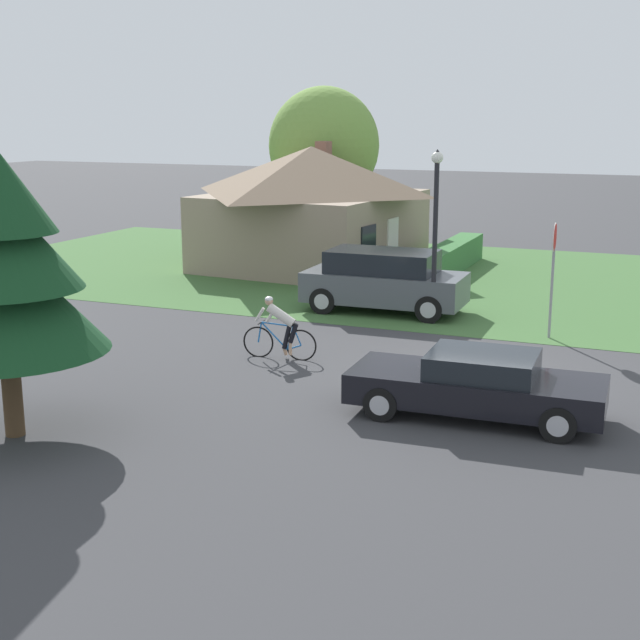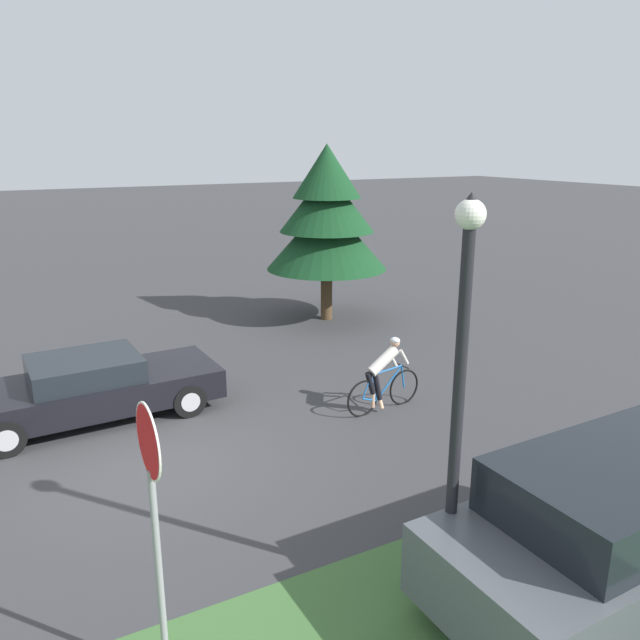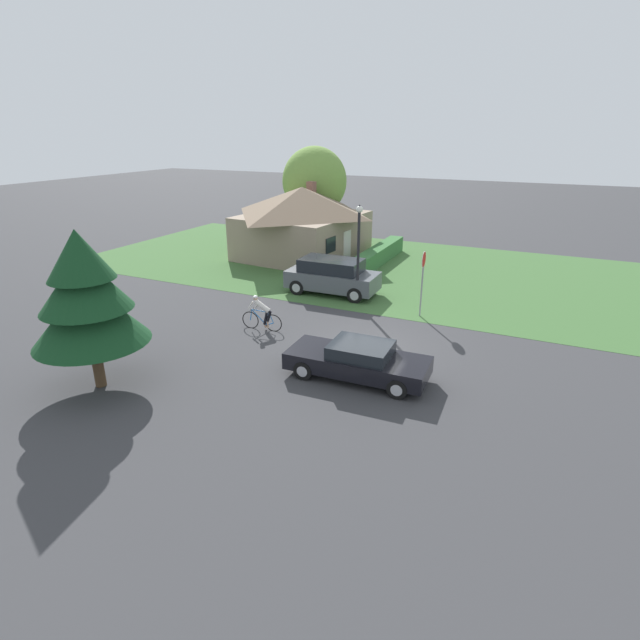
% 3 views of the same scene
% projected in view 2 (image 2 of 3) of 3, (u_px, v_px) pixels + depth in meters
% --- Properties ---
extents(ground_plane, '(140.00, 140.00, 0.00)m').
position_uv_depth(ground_plane, '(149.00, 464.00, 10.44)').
color(ground_plane, '#38383A').
extents(sedan_left_lane, '(2.03, 4.82, 1.27)m').
position_uv_depth(sedan_left_lane, '(92.00, 388.00, 12.01)').
color(sedan_left_lane, black).
rests_on(sedan_left_lane, ground).
extents(cyclist, '(0.44, 1.82, 1.50)m').
position_uv_depth(cyclist, '(384.00, 376.00, 12.37)').
color(cyclist, black).
rests_on(cyclist, ground).
extents(parked_suv_right, '(2.15, 4.64, 1.80)m').
position_uv_depth(parked_suv_right, '(618.00, 528.00, 7.15)').
color(parked_suv_right, '#4C5156').
rests_on(parked_suv_right, ground).
extents(stop_sign, '(0.73, 0.07, 2.97)m').
position_uv_depth(stop_sign, '(152.00, 491.00, 5.71)').
color(stop_sign, gray).
rests_on(stop_sign, ground).
extents(street_lamp, '(0.32, 0.32, 4.72)m').
position_uv_depth(street_lamp, '(461.00, 365.00, 6.58)').
color(street_lamp, black).
rests_on(street_lamp, ground).
extents(conifer_tall_near, '(3.56, 3.56, 5.17)m').
position_uv_depth(conifer_tall_near, '(327.00, 217.00, 18.21)').
color(conifer_tall_near, '#4C3823').
rests_on(conifer_tall_near, ground).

